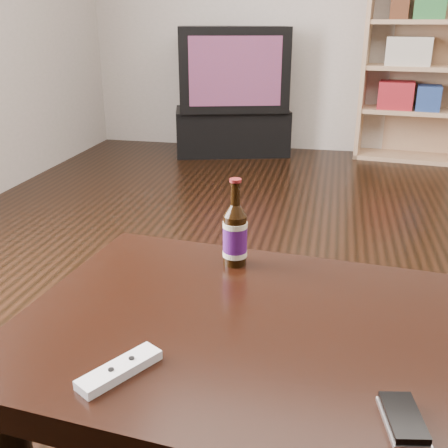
% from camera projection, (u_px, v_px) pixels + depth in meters
% --- Properties ---
extents(floor, '(5.00, 6.00, 0.01)m').
position_uv_depth(floor, '(402.00, 339.00, 1.96)').
color(floor, black).
rests_on(floor, ground).
extents(tv_stand, '(1.06, 0.73, 0.39)m').
position_uv_depth(tv_stand, '(232.00, 131.00, 4.59)').
color(tv_stand, black).
rests_on(tv_stand, floor).
extents(tv, '(1.01, 0.78, 0.67)m').
position_uv_depth(tv, '(232.00, 69.00, 4.40)').
color(tv, black).
rests_on(tv, tv_stand).
extents(bookshelf, '(0.84, 0.46, 1.49)m').
position_uv_depth(bookshelf, '(414.00, 63.00, 4.22)').
color(bookshelf, '#9C7353').
rests_on(bookshelf, floor).
extents(coffee_table, '(1.38, 0.88, 0.49)m').
position_uv_depth(coffee_table, '(315.00, 360.00, 1.13)').
color(coffee_table, black).
rests_on(coffee_table, floor).
extents(beer_bottle, '(0.08, 0.08, 0.24)m').
position_uv_depth(beer_bottle, '(235.00, 235.00, 1.39)').
color(beer_bottle, black).
rests_on(beer_bottle, coffee_table).
extents(phone, '(0.08, 0.12, 0.02)m').
position_uv_depth(phone, '(403.00, 419.00, 0.85)').
color(phone, silver).
rests_on(phone, coffee_table).
extents(remote, '(0.13, 0.17, 0.02)m').
position_uv_depth(remote, '(120.00, 369.00, 0.98)').
color(remote, silver).
rests_on(remote, coffee_table).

